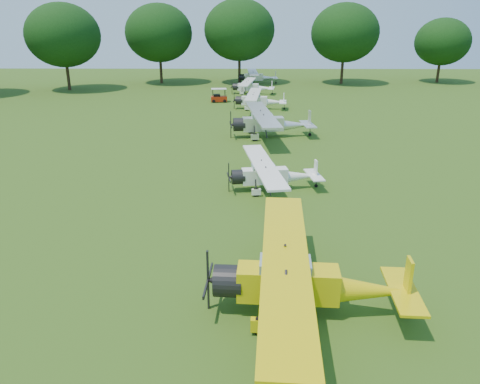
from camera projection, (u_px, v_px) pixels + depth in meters
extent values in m
plane|color=#2B4812|center=(268.00, 234.00, 22.71)|extent=(160.00, 160.00, 0.00)
cylinder|color=black|center=(438.00, 71.00, 76.15)|extent=(0.44, 0.44, 3.70)
ellipsoid|color=black|center=(443.00, 42.00, 74.58)|extent=(8.63, 8.63, 7.34)
cylinder|color=black|center=(342.00, 69.00, 74.47)|extent=(0.44, 0.44, 4.51)
ellipsoid|color=black|center=(345.00, 33.00, 72.55)|extent=(10.52, 10.52, 8.94)
cylinder|color=black|center=(239.00, 68.00, 75.10)|extent=(0.44, 0.44, 4.74)
ellipsoid|color=black|center=(239.00, 30.00, 73.08)|extent=(11.05, 11.05, 9.39)
cylinder|color=black|center=(161.00, 69.00, 75.09)|extent=(0.44, 0.44, 4.49)
ellipsoid|color=black|center=(159.00, 33.00, 73.19)|extent=(10.47, 10.47, 8.90)
cylinder|color=black|center=(68.00, 75.00, 67.71)|extent=(0.44, 0.44, 4.44)
ellipsoid|color=black|center=(63.00, 35.00, 65.82)|extent=(10.36, 10.36, 8.80)
cube|color=#D6C209|center=(288.00, 283.00, 16.29)|extent=(3.58, 1.26, 1.15)
cone|color=#D6C209|center=(374.00, 291.00, 16.14)|extent=(3.13, 1.18, 0.99)
cube|color=#8CA5B2|center=(285.00, 268.00, 16.09)|extent=(1.82, 1.12, 0.60)
cylinder|color=black|center=(228.00, 281.00, 16.44)|extent=(1.06, 1.20, 1.14)
cube|color=black|center=(208.00, 280.00, 16.49)|extent=(0.07, 0.14, 2.31)
cube|color=#D6C209|center=(285.00, 261.00, 15.99)|extent=(2.32, 11.73, 0.15)
cube|color=#D6C209|center=(408.00, 278.00, 15.88)|extent=(0.15, 0.61, 1.43)
cube|color=#D6C209|center=(403.00, 291.00, 16.06)|extent=(1.12, 3.13, 0.10)
cylinder|color=black|center=(261.00, 326.00, 15.36)|extent=(0.67, 0.22, 0.66)
cylinder|color=black|center=(263.00, 282.00, 17.93)|extent=(0.67, 0.22, 0.66)
cylinder|color=black|center=(406.00, 313.00, 16.36)|extent=(0.27, 0.10, 0.26)
cube|color=white|center=(265.00, 176.00, 28.25)|extent=(2.83, 1.20, 0.90)
cone|color=white|center=(302.00, 176.00, 28.58)|extent=(2.48, 1.11, 0.77)
cube|color=#8CA5B2|center=(263.00, 168.00, 28.07)|extent=(1.47, 0.98, 0.47)
cylinder|color=black|center=(238.00, 177.00, 28.04)|extent=(0.89, 0.99, 0.89)
cube|color=black|center=(229.00, 177.00, 27.98)|extent=(0.07, 0.11, 1.80)
cube|color=white|center=(263.00, 165.00, 28.00)|extent=(2.54, 9.16, 0.12)
cube|color=white|center=(316.00, 169.00, 28.54)|extent=(0.15, 0.48, 1.11)
cube|color=white|center=(314.00, 175.00, 28.66)|extent=(1.07, 2.48, 0.08)
cylinder|color=black|center=(256.00, 192.00, 27.39)|extent=(0.53, 0.21, 0.51)
cylinder|color=black|center=(251.00, 181.00, 29.38)|extent=(0.53, 0.21, 0.51)
cylinder|color=black|center=(316.00, 186.00, 28.93)|extent=(0.21, 0.10, 0.21)
cube|color=silver|center=(263.00, 124.00, 40.88)|extent=(3.65, 1.43, 1.17)
cone|color=silver|center=(297.00, 125.00, 41.20)|extent=(3.20, 1.33, 1.00)
cube|color=#8CA5B2|center=(262.00, 117.00, 40.65)|extent=(1.88, 1.21, 0.61)
cylinder|color=black|center=(239.00, 124.00, 40.69)|extent=(1.12, 1.26, 1.16)
cube|color=black|center=(231.00, 125.00, 40.62)|extent=(0.08, 0.14, 2.33)
cube|color=silver|center=(262.00, 114.00, 40.56)|extent=(2.87, 11.89, 0.16)
cube|color=silver|center=(309.00, 119.00, 41.11)|extent=(0.18, 0.62, 1.45)
cube|color=silver|center=(308.00, 124.00, 41.27)|extent=(1.27, 3.20, 0.10)
cylinder|color=black|center=(255.00, 137.00, 39.79)|extent=(0.68, 0.25, 0.67)
cylinder|color=black|center=(251.00, 130.00, 42.38)|extent=(0.68, 0.25, 0.67)
cylinder|color=black|center=(310.00, 135.00, 41.61)|extent=(0.27, 0.12, 0.27)
cube|color=white|center=(254.00, 101.00, 53.79)|extent=(2.98, 1.12, 0.96)
cone|color=white|center=(276.00, 102.00, 53.61)|extent=(2.62, 1.04, 0.82)
cube|color=#8CA5B2|center=(254.00, 96.00, 53.62)|extent=(1.53, 0.96, 0.50)
cylinder|color=black|center=(239.00, 100.00, 53.95)|extent=(0.90, 1.02, 0.95)
cube|color=black|center=(234.00, 100.00, 54.00)|extent=(0.06, 0.11, 1.92)
cube|color=white|center=(254.00, 94.00, 53.54)|extent=(2.16, 9.75, 0.13)
cube|color=white|center=(284.00, 98.00, 53.36)|extent=(0.13, 0.51, 1.19)
cube|color=white|center=(283.00, 102.00, 53.52)|extent=(0.99, 2.61, 0.08)
cylinder|color=black|center=(247.00, 108.00, 53.03)|extent=(0.56, 0.19, 0.55)
cylinder|color=black|center=(249.00, 105.00, 55.16)|extent=(0.56, 0.19, 0.55)
cylinder|color=black|center=(284.00, 109.00, 53.76)|extent=(0.22, 0.09, 0.22)
cube|color=white|center=(248.00, 87.00, 64.64)|extent=(2.94, 1.24, 0.94)
cone|color=white|center=(265.00, 88.00, 64.34)|extent=(2.58, 1.14, 0.80)
cube|color=#8CA5B2|center=(247.00, 83.00, 64.48)|extent=(1.53, 1.01, 0.49)
cylinder|color=black|center=(236.00, 87.00, 64.88)|extent=(0.92, 1.03, 0.93)
cube|color=black|center=(232.00, 87.00, 64.96)|extent=(0.07, 0.11, 1.87)
cube|color=white|center=(248.00, 82.00, 64.40)|extent=(2.60, 9.54, 0.12)
cube|color=white|center=(272.00, 85.00, 64.06)|extent=(0.16, 0.50, 1.16)
cube|color=white|center=(271.00, 88.00, 64.21)|extent=(1.10, 2.58, 0.08)
cylinder|color=black|center=(242.00, 93.00, 63.94)|extent=(0.55, 0.22, 0.54)
cylinder|color=black|center=(244.00, 91.00, 66.00)|extent=(0.55, 0.22, 0.54)
cylinder|color=black|center=(272.00, 94.00, 64.45)|extent=(0.22, 0.10, 0.21)
cube|color=silver|center=(253.00, 77.00, 74.99)|extent=(3.09, 1.01, 1.01)
cone|color=silver|center=(270.00, 78.00, 75.09)|extent=(2.71, 0.95, 0.86)
cube|color=#8CA5B2|center=(253.00, 74.00, 74.80)|extent=(1.56, 0.93, 0.53)
cylinder|color=black|center=(242.00, 77.00, 74.95)|extent=(0.89, 1.02, 1.00)
cube|color=black|center=(238.00, 77.00, 74.94)|extent=(0.06, 0.12, 2.01)
cube|color=silver|center=(253.00, 72.00, 74.72)|extent=(1.72, 10.19, 0.13)
cube|color=silver|center=(276.00, 75.00, 74.94)|extent=(0.11, 0.53, 1.24)
cube|color=silver|center=(275.00, 78.00, 75.09)|extent=(0.90, 2.71, 0.09)
cylinder|color=black|center=(249.00, 83.00, 74.10)|extent=(0.58, 0.17, 0.57)
cylinder|color=black|center=(248.00, 81.00, 76.35)|extent=(0.58, 0.17, 0.57)
cylinder|color=black|center=(276.00, 83.00, 75.37)|extent=(0.23, 0.08, 0.23)
cube|color=#A8250C|center=(219.00, 99.00, 58.50)|extent=(2.08, 1.28, 0.63)
cube|color=black|center=(217.00, 96.00, 58.35)|extent=(0.91, 1.07, 0.40)
cube|color=white|center=(219.00, 89.00, 58.07)|extent=(2.00, 1.36, 0.07)
cylinder|color=black|center=(214.00, 101.00, 57.99)|extent=(0.41, 0.17, 0.40)
cylinder|color=black|center=(213.00, 100.00, 59.03)|extent=(0.41, 0.17, 0.40)
cylinder|color=black|center=(225.00, 101.00, 58.11)|extent=(0.41, 0.17, 0.40)
cylinder|color=black|center=(224.00, 100.00, 59.15)|extent=(0.41, 0.17, 0.40)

